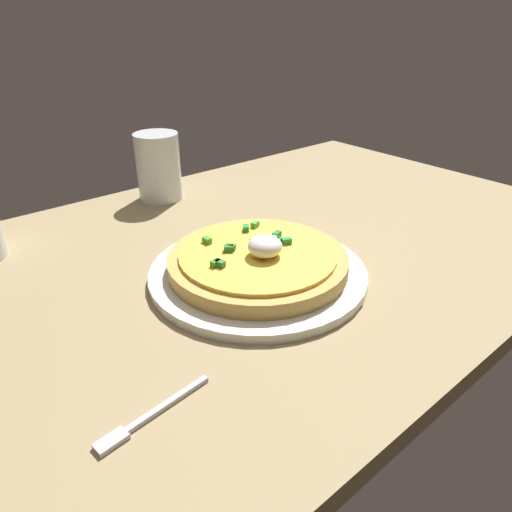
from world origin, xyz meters
The scene contains 5 objects.
dining_table centered at (0.00, 0.00, 1.38)cm, with size 125.62×69.99×2.77cm, color #948058.
plate centered at (-0.31, -7.24, 3.39)cm, with size 28.90×28.90×1.24cm, color silver.
pizza centered at (-0.29, -7.28, 5.35)cm, with size 23.73×23.73×5.23cm.
cup_near centered at (4.91, 26.83, 8.32)cm, with size 8.04×8.04×12.24cm.
fork centered at (-23.42, -19.76, 3.02)cm, with size 11.78×2.23×0.50cm.
Camera 1 is at (-34.70, -48.10, 34.60)cm, focal length 32.52 mm.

